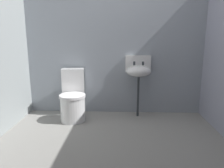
# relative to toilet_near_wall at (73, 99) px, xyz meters

# --- Properties ---
(ground_plane) EXTENTS (3.32, 2.87, 0.08)m
(ground_plane) POSITION_rel_toilet_near_wall_xyz_m (0.64, -0.88, -0.36)
(ground_plane) COLOR gray
(wall_back) EXTENTS (3.32, 0.10, 2.20)m
(wall_back) POSITION_rel_toilet_near_wall_xyz_m (0.64, 0.40, 0.78)
(wall_back) COLOR #8E959F
(wall_back) RESTS_ON ground
(toilet_near_wall) EXTENTS (0.47, 0.64, 0.78)m
(toilet_near_wall) POSITION_rel_toilet_near_wall_xyz_m (0.00, 0.00, 0.00)
(toilet_near_wall) COLOR white
(toilet_near_wall) RESTS_ON ground
(sink) EXTENTS (0.42, 0.35, 0.99)m
(sink) POSITION_rel_toilet_near_wall_xyz_m (1.04, 0.19, 0.43)
(sink) COLOR #2D3236
(sink) RESTS_ON ground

